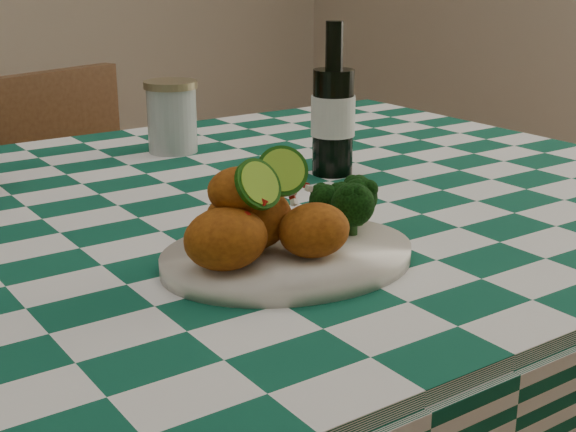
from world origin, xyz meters
TOP-DOWN VIEW (x-y plane):
  - plate at (0.06, -0.24)m, footprint 0.31×0.26m
  - fried_chicken_pile at (0.04, -0.24)m, footprint 0.16×0.12m
  - broccoli_side at (0.16, -0.23)m, footprint 0.08×0.08m
  - mason_jar at (0.20, 0.30)m, footprint 0.12×0.12m
  - beer_bottle at (0.34, 0.03)m, footprint 0.07×0.07m
  - wooden_chair_right at (0.24, 0.71)m, footprint 0.50×0.52m

SIDE VIEW (x-z plane):
  - wooden_chair_right at x=0.24m, z-range 0.00..0.86m
  - plate at x=0.06m, z-range 0.79..0.80m
  - broccoli_side at x=0.16m, z-range 0.80..0.86m
  - mason_jar at x=0.20m, z-range 0.79..0.91m
  - fried_chicken_pile at x=0.04m, z-range 0.80..0.91m
  - beer_bottle at x=0.34m, z-range 0.79..1.01m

